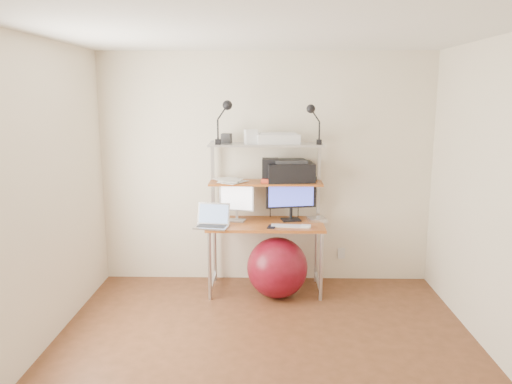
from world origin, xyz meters
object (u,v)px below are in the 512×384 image
(monitor_black, at_px, (291,195))
(laptop, at_px, (213,222))
(printer, at_px, (290,171))
(monitor_silver, at_px, (237,200))
(exercise_ball, at_px, (277,268))

(monitor_black, bearing_deg, laptop, -172.10)
(laptop, relative_size, printer, 0.70)
(monitor_silver, xyz_separation_m, monitor_black, (0.57, 0.04, 0.05))
(monitor_silver, distance_m, laptop, 0.37)
(exercise_ball, bearing_deg, laptop, 179.16)
(monitor_silver, bearing_deg, laptop, -122.65)
(exercise_ball, bearing_deg, monitor_black, 62.85)
(monitor_black, xyz_separation_m, laptop, (-0.80, -0.28, -0.22))
(monitor_silver, bearing_deg, exercise_ball, -17.87)
(laptop, height_order, printer, printer)
(monitor_silver, distance_m, exercise_ball, 0.81)
(monitor_black, xyz_separation_m, exercise_ball, (-0.15, -0.29, -0.70))
(monitor_black, distance_m, exercise_ball, 0.77)
(laptop, bearing_deg, monitor_silver, 54.55)
(printer, bearing_deg, monitor_black, -73.95)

